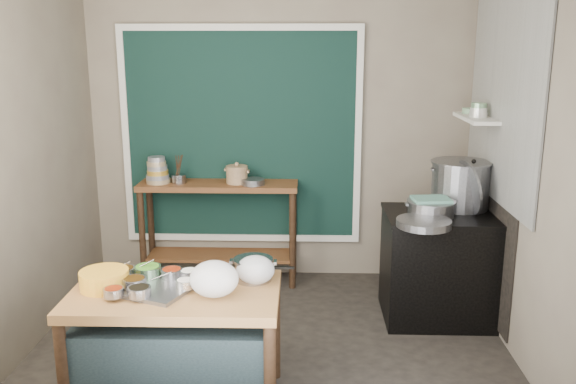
{
  "coord_description": "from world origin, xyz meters",
  "views": [
    {
      "loc": [
        0.27,
        -4.12,
        2.19
      ],
      "look_at": [
        0.12,
        0.25,
        1.12
      ],
      "focal_mm": 38.0,
      "sensor_mm": 36.0,
      "label": 1
    }
  ],
  "objects_px": {
    "condiment_tray": "(148,287)",
    "steamer": "(431,208)",
    "stove_block": "(441,268)",
    "yellow_basin": "(104,279)",
    "prep_table": "(177,348)",
    "utensil_cup": "(179,179)",
    "stock_pot": "(460,185)",
    "ceramic_crock": "(237,176)",
    "back_counter": "(220,232)",
    "saucepan": "(253,269)"
  },
  "relations": [
    {
      "from": "back_counter",
      "to": "steamer",
      "type": "height_order",
      "value": "steamer"
    },
    {
      "from": "prep_table",
      "to": "condiment_tray",
      "type": "distance_m",
      "value": 0.42
    },
    {
      "from": "utensil_cup",
      "to": "ceramic_crock",
      "type": "distance_m",
      "value": 0.53
    },
    {
      "from": "condiment_tray",
      "to": "utensil_cup",
      "type": "relative_size",
      "value": 3.94
    },
    {
      "from": "back_counter",
      "to": "stock_pot",
      "type": "height_order",
      "value": "stock_pot"
    },
    {
      "from": "stove_block",
      "to": "yellow_basin",
      "type": "relative_size",
      "value": 3.08
    },
    {
      "from": "condiment_tray",
      "to": "yellow_basin",
      "type": "height_order",
      "value": "yellow_basin"
    },
    {
      "from": "stove_block",
      "to": "ceramic_crock",
      "type": "distance_m",
      "value": 1.96
    },
    {
      "from": "prep_table",
      "to": "stock_pot",
      "type": "distance_m",
      "value": 2.61
    },
    {
      "from": "condiment_tray",
      "to": "steamer",
      "type": "distance_m",
      "value": 2.27
    },
    {
      "from": "prep_table",
      "to": "yellow_basin",
      "type": "xyz_separation_m",
      "value": [
        -0.43,
        0.02,
        0.43
      ]
    },
    {
      "from": "saucepan",
      "to": "steamer",
      "type": "distance_m",
      "value": 1.66
    },
    {
      "from": "stove_block",
      "to": "prep_table",
      "type": "bearing_deg",
      "value": -145.24
    },
    {
      "from": "prep_table",
      "to": "utensil_cup",
      "type": "xyz_separation_m",
      "value": [
        -0.38,
        2.01,
        0.61
      ]
    },
    {
      "from": "ceramic_crock",
      "to": "condiment_tray",
      "type": "bearing_deg",
      "value": -99.03
    },
    {
      "from": "stove_block",
      "to": "saucepan",
      "type": "bearing_deg",
      "value": -141.99
    },
    {
      "from": "back_counter",
      "to": "saucepan",
      "type": "bearing_deg",
      "value": -75.28
    },
    {
      "from": "condiment_tray",
      "to": "yellow_basin",
      "type": "xyz_separation_m",
      "value": [
        -0.26,
        -0.0,
        0.04
      ]
    },
    {
      "from": "back_counter",
      "to": "stove_block",
      "type": "distance_m",
      "value": 2.04
    },
    {
      "from": "yellow_basin",
      "to": "saucepan",
      "type": "relative_size",
      "value": 1.15
    },
    {
      "from": "saucepan",
      "to": "utensil_cup",
      "type": "relative_size",
      "value": 1.9
    },
    {
      "from": "utensil_cup",
      "to": "prep_table",
      "type": "bearing_deg",
      "value": -79.27
    },
    {
      "from": "stove_block",
      "to": "stock_pot",
      "type": "distance_m",
      "value": 0.69
    },
    {
      "from": "stove_block",
      "to": "condiment_tray",
      "type": "relative_size",
      "value": 1.72
    },
    {
      "from": "stock_pot",
      "to": "yellow_basin",
      "type": "bearing_deg",
      "value": -149.26
    },
    {
      "from": "utensil_cup",
      "to": "steamer",
      "type": "distance_m",
      "value": 2.27
    },
    {
      "from": "steamer",
      "to": "utensil_cup",
      "type": "bearing_deg",
      "value": 159.9
    },
    {
      "from": "prep_table",
      "to": "condiment_tray",
      "type": "xyz_separation_m",
      "value": [
        -0.17,
        0.02,
        0.39
      ]
    },
    {
      "from": "steamer",
      "to": "saucepan",
      "type": "bearing_deg",
      "value": -141.36
    },
    {
      "from": "stove_block",
      "to": "ceramic_crock",
      "type": "xyz_separation_m",
      "value": [
        -1.73,
        0.72,
        0.6
      ]
    },
    {
      "from": "stove_block",
      "to": "steamer",
      "type": "distance_m",
      "value": 0.54
    },
    {
      "from": "back_counter",
      "to": "condiment_tray",
      "type": "relative_size",
      "value": 2.77
    },
    {
      "from": "prep_table",
      "to": "stock_pot",
      "type": "bearing_deg",
      "value": 35.73
    },
    {
      "from": "utensil_cup",
      "to": "condiment_tray",
      "type": "bearing_deg",
      "value": -83.93
    },
    {
      "from": "saucepan",
      "to": "utensil_cup",
      "type": "distance_m",
      "value": 2.01
    },
    {
      "from": "yellow_basin",
      "to": "saucepan",
      "type": "xyz_separation_m",
      "value": [
        0.89,
        0.17,
        0.01
      ]
    },
    {
      "from": "utensil_cup",
      "to": "stock_pot",
      "type": "xyz_separation_m",
      "value": [
        2.41,
        -0.52,
        0.08
      ]
    },
    {
      "from": "steamer",
      "to": "back_counter",
      "type": "bearing_deg",
      "value": 155.7
    },
    {
      "from": "yellow_basin",
      "to": "prep_table",
      "type": "bearing_deg",
      "value": -3.3
    },
    {
      "from": "condiment_tray",
      "to": "utensil_cup",
      "type": "xyz_separation_m",
      "value": [
        -0.21,
        1.98,
        0.23
      ]
    },
    {
      "from": "prep_table",
      "to": "yellow_basin",
      "type": "relative_size",
      "value": 4.27
    },
    {
      "from": "back_counter",
      "to": "utensil_cup",
      "type": "relative_size",
      "value": 10.89
    },
    {
      "from": "saucepan",
      "to": "steamer",
      "type": "relative_size",
      "value": 0.66
    },
    {
      "from": "back_counter",
      "to": "yellow_basin",
      "type": "relative_size",
      "value": 4.96
    },
    {
      "from": "yellow_basin",
      "to": "saucepan",
      "type": "height_order",
      "value": "saucepan"
    },
    {
      "from": "yellow_basin",
      "to": "ceramic_crock",
      "type": "height_order",
      "value": "ceramic_crock"
    },
    {
      "from": "ceramic_crock",
      "to": "stock_pot",
      "type": "height_order",
      "value": "stock_pot"
    },
    {
      "from": "yellow_basin",
      "to": "ceramic_crock",
      "type": "distance_m",
      "value": 2.09
    },
    {
      "from": "stove_block",
      "to": "condiment_tray",
      "type": "xyz_separation_m",
      "value": [
        -2.04,
        -1.28,
        0.34
      ]
    },
    {
      "from": "yellow_basin",
      "to": "back_counter",
      "type": "bearing_deg",
      "value": 78.64
    }
  ]
}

